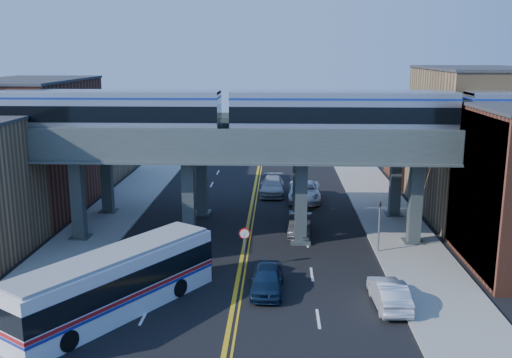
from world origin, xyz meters
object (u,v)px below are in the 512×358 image
(car_lane_c, at_px, (304,192))
(transit_bus, at_px, (115,284))
(car_lane_b, at_px, (300,225))
(car_parked_curb, at_px, (389,293))
(traffic_signal, at_px, (379,221))
(car_lane_d, at_px, (272,186))
(car_lane_a, at_px, (267,279))
(stop_sign, at_px, (245,241))
(transit_train, at_px, (342,114))

(car_lane_c, bearing_deg, transit_bus, -112.52)
(car_lane_b, height_order, car_parked_curb, car_lane_b)
(traffic_signal, distance_m, car_lane_b, 6.62)
(traffic_signal, height_order, car_lane_d, traffic_signal)
(transit_bus, height_order, car_lane_a, transit_bus)
(car_lane_d, bearing_deg, traffic_signal, -63.97)
(transit_bus, distance_m, car_lane_c, 25.94)
(car_lane_a, bearing_deg, car_parked_curb, -12.36)
(car_lane_d, height_order, car_parked_curb, car_lane_d)
(car_lane_c, bearing_deg, car_lane_b, -92.06)
(car_parked_curb, bearing_deg, car_lane_b, -72.94)
(stop_sign, relative_size, transit_bus, 0.22)
(stop_sign, relative_size, traffic_signal, 0.64)
(traffic_signal, distance_m, transit_bus, 18.07)
(car_parked_curb, bearing_deg, transit_train, -83.06)
(car_lane_d, bearing_deg, car_lane_b, -78.17)
(car_lane_c, xyz_separation_m, car_lane_d, (-2.98, 2.36, -0.05))
(traffic_signal, distance_m, car_lane_a, 10.08)
(stop_sign, distance_m, car_lane_d, 19.30)
(car_lane_c, height_order, car_lane_d, car_lane_c)
(car_parked_curb, bearing_deg, transit_bus, 3.00)
(car_lane_d, bearing_deg, stop_sign, -92.96)
(car_lane_d, bearing_deg, transit_bus, -105.29)
(car_lane_a, bearing_deg, car_lane_c, 83.50)
(car_lane_a, distance_m, car_lane_b, 10.77)
(car_lane_a, bearing_deg, transit_train, 62.48)
(car_lane_c, bearing_deg, car_lane_a, -96.15)
(transit_train, distance_m, car_lane_b, 9.10)
(car_lane_a, height_order, car_lane_c, car_lane_c)
(traffic_signal, distance_m, car_parked_curb, 8.51)
(stop_sign, relative_size, car_lane_d, 0.47)
(traffic_signal, relative_size, transit_bus, 0.35)
(stop_sign, xyz_separation_m, car_parked_curb, (8.08, -5.33, -1.02))
(transit_bus, relative_size, car_parked_curb, 2.61)
(car_lane_c, bearing_deg, stop_sign, -102.77)
(car_lane_b, distance_m, car_lane_d, 12.56)
(transit_train, bearing_deg, traffic_signal, -38.27)
(transit_bus, relative_size, car_lane_d, 2.11)
(transit_bus, distance_m, car_parked_curb, 14.50)
(stop_sign, distance_m, car_parked_curb, 9.73)
(car_lane_a, height_order, car_lane_b, car_lane_a)
(traffic_signal, relative_size, car_lane_a, 0.92)
(transit_train, bearing_deg, car_lane_d, 108.89)
(stop_sign, distance_m, car_lane_c, 17.46)
(car_parked_curb, bearing_deg, car_lane_a, -16.60)
(stop_sign, bearing_deg, car_lane_d, 85.54)
(traffic_signal, bearing_deg, car_lane_d, 114.53)
(stop_sign, xyz_separation_m, car_lane_a, (1.50, -3.67, -1.00))
(transit_bus, xyz_separation_m, car_lane_c, (10.81, 23.56, -0.77))
(car_lane_a, distance_m, car_lane_c, 20.74)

